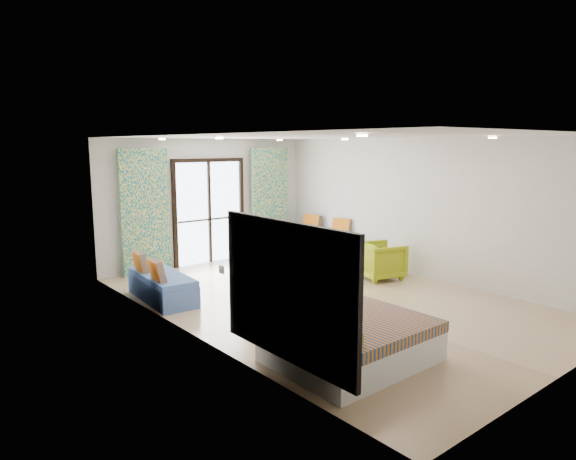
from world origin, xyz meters
TOP-DOWN VIEW (x-y plane):
  - floor at (0.00, 0.00)m, footprint 5.00×7.50m
  - ceiling at (0.00, 0.00)m, footprint 5.00×7.50m
  - wall_back at (0.00, 3.75)m, footprint 5.00×0.01m
  - wall_front at (0.00, -3.75)m, footprint 5.00×0.01m
  - wall_left at (-2.50, 0.00)m, footprint 0.01×7.50m
  - wall_right at (2.50, 0.00)m, footprint 0.01×7.50m
  - balcony_door at (0.00, 3.72)m, footprint 1.76×0.08m
  - balcony_rail at (0.00, 3.73)m, footprint 1.52×0.03m
  - curtain_left at (-1.55, 3.57)m, footprint 1.00×0.10m
  - curtain_right at (1.55, 3.57)m, footprint 1.00×0.10m
  - downlight_a at (-1.40, -2.00)m, footprint 0.12×0.12m
  - downlight_b at (1.40, -2.00)m, footprint 0.12×0.12m
  - downlight_c at (-1.40, 1.00)m, footprint 0.12×0.12m
  - downlight_d at (1.40, 1.00)m, footprint 0.12×0.12m
  - downlight_e at (-1.40, 3.00)m, footprint 0.12×0.12m
  - downlight_f at (1.40, 3.00)m, footprint 0.12×0.12m
  - headboard at (-2.46, -1.95)m, footprint 0.06×2.10m
  - switch_plate at (-2.47, -0.70)m, footprint 0.02×0.10m
  - bed at (-1.47, -1.95)m, footprint 1.81×1.47m
  - daybed_left at (-2.11, 1.77)m, footprint 0.73×1.64m
  - daybed_right at (2.12, 2.45)m, footprint 0.96×1.99m
  - coffee_table at (-0.14, 1.74)m, footprint 0.71×0.71m
  - vase at (-0.19, 1.80)m, footprint 0.24×0.25m
  - armchair at (1.79, 0.36)m, footprint 0.90×0.93m

SIDE VIEW (x-z plane):
  - floor at x=0.00m, z-range -0.01..0.01m
  - daybed_left at x=-2.11m, z-range -0.15..0.64m
  - bed at x=-1.47m, z-range -0.05..0.57m
  - daybed_right at x=2.12m, z-range -0.18..0.77m
  - armchair at x=1.79m, z-range 0.00..0.78m
  - coffee_table at x=-0.14m, z-range 0.01..0.79m
  - vase at x=-0.19m, z-range 0.45..0.63m
  - balcony_rail at x=0.00m, z-range 0.93..0.97m
  - headboard at x=-2.46m, z-range 0.30..1.80m
  - switch_plate at x=-2.47m, z-range 1.00..1.10m
  - curtain_left at x=-1.55m, z-range 0.00..2.50m
  - curtain_right at x=1.55m, z-range 0.00..2.50m
  - balcony_door at x=0.00m, z-range 0.12..2.40m
  - wall_back at x=0.00m, z-range 0.00..2.70m
  - wall_front at x=0.00m, z-range 0.00..2.70m
  - wall_left at x=-2.50m, z-range 0.00..2.70m
  - wall_right at x=2.50m, z-range 0.00..2.70m
  - downlight_a at x=-1.40m, z-range 2.66..2.68m
  - downlight_b at x=1.40m, z-range 2.66..2.68m
  - downlight_c at x=-1.40m, z-range 2.66..2.68m
  - downlight_d at x=1.40m, z-range 2.66..2.68m
  - downlight_e at x=-1.40m, z-range 2.66..2.68m
  - downlight_f at x=1.40m, z-range 2.66..2.68m
  - ceiling at x=0.00m, z-range 2.70..2.71m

